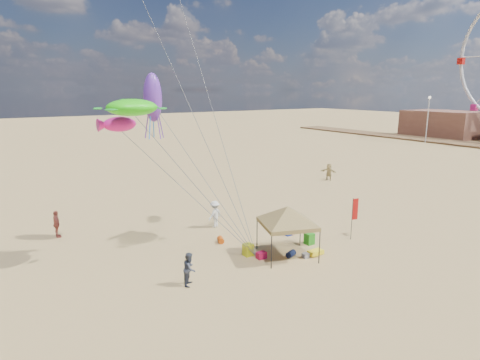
{
  "coord_description": "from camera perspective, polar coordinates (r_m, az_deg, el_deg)",
  "views": [
    {
      "loc": [
        -13.08,
        -17.12,
        9.33
      ],
      "look_at": [
        0.0,
        3.0,
        4.0
      ],
      "focal_mm": 30.42,
      "sensor_mm": 36.0,
      "label": 1
    }
  ],
  "objects": [
    {
      "name": "cooler_blue",
      "position": [
        27.07,
        6.87,
        -7.31
      ],
      "size": [
        0.54,
        0.38,
        0.38
      ],
      "primitive_type": "cube",
      "color": "#122595",
      "rests_on": "ground"
    },
    {
      "name": "person_near_b",
      "position": [
        20.37,
        -7.08,
        -12.26
      ],
      "size": [
        1.0,
        1.02,
        1.65
      ],
      "primitive_type": "imported",
      "rotation": [
        0.0,
        0.0,
        0.88
      ],
      "color": "#373C4B",
      "rests_on": "ground"
    },
    {
      "name": "lamp_north",
      "position": [
        80.68,
        24.9,
        8.67
      ],
      "size": [
        0.5,
        0.5,
        8.25
      ],
      "color": "silver",
      "rests_on": "ground"
    },
    {
      "name": "person_far_a",
      "position": [
        28.81,
        -24.33,
        -5.66
      ],
      "size": [
        0.47,
        1.06,
        1.78
      ],
      "primitive_type": "imported",
      "rotation": [
        0.0,
        0.0,
        1.54
      ],
      "color": "#A54B3F",
      "rests_on": "ground"
    },
    {
      "name": "building_north",
      "position": [
        93.16,
        26.65,
        7.07
      ],
      "size": [
        10.0,
        14.0,
        5.2
      ],
      "primitive_type": "cube",
      "color": "#8C5947",
      "rests_on": "ground"
    },
    {
      "name": "feather_flag",
      "position": [
        26.66,
        15.75,
        -4.28
      ],
      "size": [
        0.41,
        0.13,
        2.73
      ],
      "color": "black",
      "rests_on": "ground"
    },
    {
      "name": "chair_green",
      "position": [
        25.7,
        9.69,
        -8.11
      ],
      "size": [
        0.5,
        0.5,
        0.7
      ],
      "primitive_type": "cube",
      "color": "#218017",
      "rests_on": "ground"
    },
    {
      "name": "bag_orange",
      "position": [
        25.67,
        -2.74,
        -8.38
      ],
      "size": [
        0.54,
        0.69,
        0.36
      ],
      "primitive_type": "cylinder",
      "rotation": [
        0.0,
        1.57,
        1.22
      ],
      "color": "#CC4B0B",
      "rests_on": "ground"
    },
    {
      "name": "cooler_red",
      "position": [
        23.39,
        3.01,
        -10.5
      ],
      "size": [
        0.54,
        0.38,
        0.38
      ],
      "primitive_type": "cube",
      "color": "#B00E39",
      "rests_on": "ground"
    },
    {
      "name": "canopy_tent",
      "position": [
        22.94,
        6.72,
        -3.97
      ],
      "size": [
        5.25,
        5.25,
        3.43
      ],
      "color": "black",
      "rests_on": "ground"
    },
    {
      "name": "turtle_kite",
      "position": [
        21.63,
        -14.92,
        9.8
      ],
      "size": [
        2.79,
        2.32,
        0.87
      ],
      "primitive_type": "ellipsoid",
      "rotation": [
        0.0,
        0.0,
        0.09
      ],
      "color": "#2AE80F",
      "rests_on": "ground"
    },
    {
      "name": "person_near_c",
      "position": [
        28.25,
        -3.55,
        -4.79
      ],
      "size": [
        1.38,
        1.09,
        1.87
      ],
      "primitive_type": "imported",
      "rotation": [
        0.0,
        0.0,
        3.52
      ],
      "color": "silver",
      "rests_on": "ground"
    },
    {
      "name": "fish_kite",
      "position": [
        22.93,
        -16.53,
        7.51
      ],
      "size": [
        2.01,
        1.55,
        0.8
      ],
      "primitive_type": "ellipsoid",
      "rotation": [
        0.0,
        0.0,
        -0.42
      ],
      "color": "#FC1A98",
      "rests_on": "ground"
    },
    {
      "name": "crate_grey",
      "position": [
        23.74,
        9.17,
        -10.42
      ],
      "size": [
        0.34,
        0.3,
        0.28
      ],
      "primitive_type": "cube",
      "color": "gray",
      "rests_on": "ground"
    },
    {
      "name": "squid_kite",
      "position": [
        25.27,
        -12.15,
        11.25
      ],
      "size": [
        1.44,
        1.44,
        2.89
      ],
      "primitive_type": "ellipsoid",
      "rotation": [
        0.0,
        0.0,
        -0.38
      ],
      "color": "purple",
      "rests_on": "ground"
    },
    {
      "name": "person_near_a",
      "position": [
        26.92,
        7.59,
        -6.06
      ],
      "size": [
        0.69,
        0.61,
        1.6
      ],
      "primitive_type": "imported",
      "rotation": [
        0.0,
        0.0,
        3.62
      ],
      "color": "tan",
      "rests_on": "ground"
    },
    {
      "name": "ground",
      "position": [
        23.48,
        4.07,
        -10.93
      ],
      "size": [
        280.0,
        280.0,
        0.0
      ],
      "primitive_type": "plane",
      "color": "tan",
      "rests_on": "ground"
    },
    {
      "name": "bag_navy",
      "position": [
        23.75,
        7.16,
        -10.24
      ],
      "size": [
        0.69,
        0.54,
        0.36
      ],
      "primitive_type": "cylinder",
      "rotation": [
        0.0,
        1.57,
        0.35
      ],
      "color": "black",
      "rests_on": "ground"
    },
    {
      "name": "chair_yellow",
      "position": [
        23.7,
        1.13,
        -9.75
      ],
      "size": [
        0.5,
        0.5,
        0.7
      ],
      "primitive_type": "cube",
      "color": "#BCC816",
      "rests_on": "ground"
    },
    {
      "name": "beach_cart",
      "position": [
        24.13,
        10.54,
        -9.94
      ],
      "size": [
        0.9,
        0.5,
        0.24
      ],
      "primitive_type": "cube",
      "color": "yellow",
      "rests_on": "ground"
    },
    {
      "name": "person_far_c",
      "position": [
        43.78,
        12.35,
        1.13
      ],
      "size": [
        1.22,
        1.74,
        1.8
      ],
      "primitive_type": "imported",
      "rotation": [
        0.0,
        0.0,
        5.17
      ],
      "color": "tan",
      "rests_on": "ground"
    }
  ]
}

